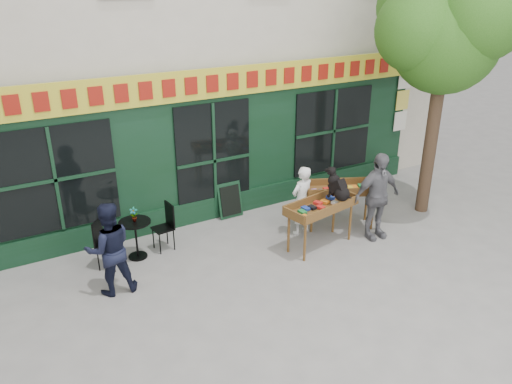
% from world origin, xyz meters
% --- Properties ---
extents(ground, '(80.00, 80.00, 0.00)m').
position_xyz_m(ground, '(0.00, 0.00, 0.00)').
color(ground, slate).
rests_on(ground, ground).
extents(street_tree, '(3.05, 2.90, 5.60)m').
position_xyz_m(street_tree, '(4.34, 0.36, 4.11)').
color(street_tree, '#382619').
rests_on(street_tree, ground).
extents(book_cart_center, '(1.59, 0.88, 0.99)m').
position_xyz_m(book_cart_center, '(1.24, 0.12, 0.82)').
color(book_cart_center, brown).
rests_on(book_cart_center, ground).
extents(dog, '(0.44, 0.65, 0.60)m').
position_xyz_m(dog, '(1.59, 0.07, 1.29)').
color(dog, black).
rests_on(dog, book_cart_center).
extents(woman, '(0.59, 0.44, 1.47)m').
position_xyz_m(woman, '(1.24, 0.77, 0.74)').
color(woman, white).
rests_on(woman, ground).
extents(book_cart_right, '(1.62, 1.18, 0.99)m').
position_xyz_m(book_cart_right, '(2.13, 0.62, 0.82)').
color(book_cart_right, brown).
rests_on(book_cart_right, ground).
extents(man_right, '(1.10, 0.52, 1.82)m').
position_xyz_m(man_right, '(2.43, -0.13, 0.91)').
color(man_right, '#5F5E63').
rests_on(man_right, ground).
extents(bistro_table, '(0.60, 0.60, 0.76)m').
position_xyz_m(bistro_table, '(-2.05, 1.50, 0.54)').
color(bistro_table, black).
rests_on(bistro_table, ground).
extents(bistro_chair_left, '(0.51, 0.51, 0.95)m').
position_xyz_m(bistro_chair_left, '(-2.67, 1.45, 0.56)').
color(bistro_chair_left, black).
rests_on(bistro_chair_left, ground).
extents(bistro_chair_right, '(0.40, 0.39, 0.95)m').
position_xyz_m(bistro_chair_right, '(-1.41, 1.55, 0.56)').
color(bistro_chair_right, black).
rests_on(bistro_chair_right, ground).
extents(potted_plant, '(0.18, 0.15, 0.28)m').
position_xyz_m(potted_plant, '(-2.05, 1.50, 0.91)').
color(potted_plant, gray).
rests_on(potted_plant, bistro_table).
extents(man_left, '(0.84, 0.68, 1.64)m').
position_xyz_m(man_left, '(-2.75, 0.60, 0.82)').
color(man_left, black).
rests_on(man_left, ground).
extents(chalkboard, '(0.56, 0.20, 0.79)m').
position_xyz_m(chalkboard, '(0.31, 2.19, 0.40)').
color(chalkboard, black).
rests_on(chalkboard, ground).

